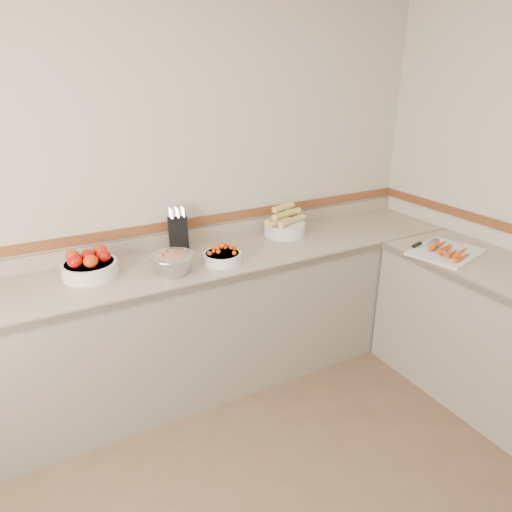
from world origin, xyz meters
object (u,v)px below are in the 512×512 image
cherry_tomato_bowl (222,256)px  tomato_bowl (90,265)px  corn_bowl (284,225)px  knife_block (178,233)px  cutting_board (447,251)px  rhubarb_bowl (173,262)px

cherry_tomato_bowl → tomato_bowl: bearing=166.4°
tomato_bowl → cherry_tomato_bowl: tomato_bowl is taller
cherry_tomato_bowl → corn_bowl: (0.61, 0.25, 0.03)m
corn_bowl → knife_block: bearing=175.0°
cutting_board → cherry_tomato_bowl: bearing=157.2°
knife_block → rhubarb_bowl: knife_block is taller
knife_block → corn_bowl: size_ratio=0.91×
tomato_bowl → corn_bowl: size_ratio=0.95×
knife_block → cutting_board: (1.52, -0.89, -0.11)m
corn_bowl → cutting_board: size_ratio=0.63×
rhubarb_bowl → cutting_board: bearing=-17.9°
cherry_tomato_bowl → rhubarb_bowl: 0.33m
knife_block → rhubarb_bowl: size_ratio=1.16×
tomato_bowl → cherry_tomato_bowl: (0.76, -0.18, -0.02)m
tomato_bowl → cherry_tomato_bowl: 0.78m
cherry_tomato_bowl → cutting_board: cherry_tomato_bowl is taller
corn_bowl → rhubarb_bowl: (-0.94, -0.28, 0.00)m
rhubarb_bowl → cutting_board: (1.68, -0.54, -0.06)m
corn_bowl → rhubarb_bowl: 0.98m
tomato_bowl → cutting_board: size_ratio=0.60×
cherry_tomato_bowl → corn_bowl: 0.67m
tomato_bowl → cherry_tomato_bowl: bearing=-13.6°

